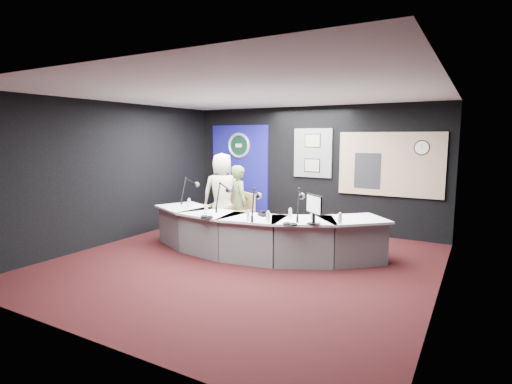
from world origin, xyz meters
The scene contains 33 objects.
ground centered at (0.00, 0.00, 0.00)m, with size 6.00×6.00×0.00m, color black.
ceiling centered at (0.00, 0.00, 2.80)m, with size 6.00×6.00×0.02m, color silver.
wall_back centered at (0.00, 3.00, 1.40)m, with size 6.00×0.02×2.80m, color black.
wall_front centered at (0.00, -3.00, 1.40)m, with size 6.00×0.02×2.80m, color black.
wall_left centered at (-3.00, 0.00, 1.40)m, with size 0.02×6.00×2.80m, color black.
wall_right centered at (3.00, 0.00, 1.40)m, with size 0.02×6.00×2.80m, color black.
broadcast_desk centered at (-0.05, 0.55, 0.38)m, with size 4.50×1.90×0.75m, color silver, non-canonical shape.
backdrop_panel centered at (-1.90, 2.97, 1.25)m, with size 1.60×0.05×2.30m, color navy.
agency_seal centered at (-1.90, 2.93, 1.90)m, with size 0.63×0.63×0.07m, color silver.
seal_center centered at (-1.90, 2.94, 1.90)m, with size 0.48×0.48×0.01m, color black.
pinboard centered at (0.05, 2.97, 1.75)m, with size 0.90×0.04×1.10m, color slate.
framed_photo_upper centered at (0.05, 2.94, 2.03)m, with size 0.34×0.02×0.27m, color gray.
framed_photo_lower centered at (0.05, 2.94, 1.47)m, with size 0.34×0.02×0.27m, color gray.
booth_window_frame centered at (1.75, 2.97, 1.55)m, with size 2.12×0.06×1.32m, color tan.
booth_glow centered at (1.75, 2.96, 1.55)m, with size 2.00×0.02×1.20m, color beige.
equipment_rack centered at (1.30, 2.94, 1.40)m, with size 0.55×0.02×0.75m, color black.
wall_clock centered at (2.35, 2.94, 1.90)m, with size 0.28×0.28×0.01m, color white.
armchair_left centered at (-1.49, 1.59, 0.47)m, with size 0.53×0.53×0.94m, color tan, non-canonical shape.
armchair_right centered at (-0.87, 1.29, 0.51)m, with size 0.57×0.57×1.02m, color tan, non-canonical shape.
draped_jacket centered at (-1.48, 1.84, 0.62)m, with size 0.50×0.10×0.70m, color #666156.
person_man centered at (-1.49, 1.59, 0.88)m, with size 0.86×0.56×1.77m, color #F4E8C3.
person_woman centered at (-0.87, 1.29, 0.77)m, with size 0.56×0.37×1.54m, color #60723B.
computer_monitor centered at (1.17, 0.22, 1.07)m, with size 0.49×0.03×0.33m, color black.
desk_phone centered at (0.17, 0.43, 0.78)m, with size 0.18×0.14×0.05m, color black.
headphones_near centered at (0.87, -0.02, 0.77)m, with size 0.21×0.21×0.04m, color black.
headphones_far centered at (-0.59, -0.20, 0.77)m, with size 0.24×0.24×0.04m, color black.
paper_stack centered at (-1.44, 0.66, 0.75)m, with size 0.21×0.30×0.00m, color white.
notepad centered at (-0.86, 0.32, 0.75)m, with size 0.23×0.32×0.00m, color white.
boom_mic_a centered at (-1.89, 0.95, 1.05)m, with size 0.20×0.73×0.60m, color black, non-canonical shape.
boom_mic_b centered at (-0.79, 0.58, 1.05)m, with size 0.24×0.73×0.60m, color black, non-canonical shape.
boom_mic_c centered at (0.15, 0.17, 1.05)m, with size 0.33×0.70×0.60m, color black, non-canonical shape.
boom_mic_d centered at (0.80, 0.51, 1.05)m, with size 0.30×0.71×0.60m, color black, non-canonical shape.
water_bottles centered at (0.01, 0.26, 0.84)m, with size 3.07×0.66×0.18m, color silver, non-canonical shape.
Camera 1 is at (3.40, -5.55, 2.10)m, focal length 28.00 mm.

